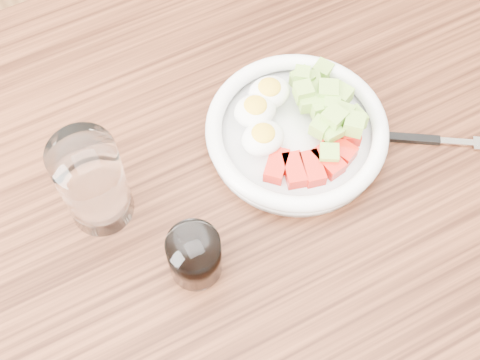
# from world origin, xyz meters

# --- Properties ---
(ground) EXTENTS (4.00, 4.00, 0.00)m
(ground) POSITION_xyz_m (0.00, 0.00, 0.00)
(ground) COLOR brown
(ground) RESTS_ON ground
(dining_table) EXTENTS (1.50, 0.90, 0.77)m
(dining_table) POSITION_xyz_m (0.00, 0.00, 0.67)
(dining_table) COLOR brown
(dining_table) RESTS_ON ground
(bowl) EXTENTS (0.24, 0.24, 0.06)m
(bowl) POSITION_xyz_m (0.09, 0.05, 0.79)
(bowl) COLOR white
(bowl) RESTS_ON dining_table
(fork) EXTENTS (0.16, 0.11, 0.01)m
(fork) POSITION_xyz_m (0.25, -0.04, 0.77)
(fork) COLOR black
(fork) RESTS_ON dining_table
(water_glass) EXTENTS (0.08, 0.08, 0.14)m
(water_glass) POSITION_xyz_m (-0.18, 0.07, 0.84)
(water_glass) COLOR white
(water_glass) RESTS_ON dining_table
(coffee_glass) EXTENTS (0.06, 0.06, 0.07)m
(coffee_glass) POSITION_xyz_m (-0.11, -0.06, 0.81)
(coffee_glass) COLOR white
(coffee_glass) RESTS_ON dining_table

